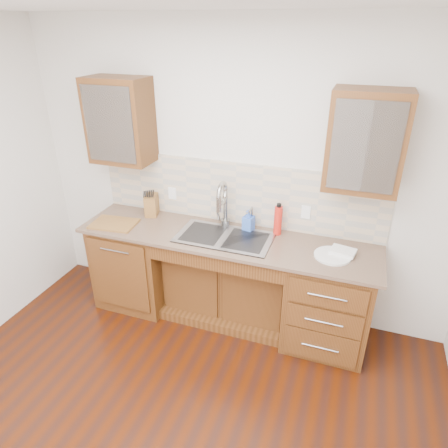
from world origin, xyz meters
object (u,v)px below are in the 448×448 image
(soap_bottle, at_px, (249,220))
(plate, at_px, (332,256))
(water_bottle, at_px, (278,221))
(cutting_board, at_px, (114,224))
(knife_block, at_px, (152,205))

(soap_bottle, height_order, plate, soap_bottle)
(water_bottle, height_order, plate, water_bottle)
(water_bottle, distance_m, plate, 0.58)
(water_bottle, distance_m, cutting_board, 1.53)
(knife_block, distance_m, cutting_board, 0.41)
(soap_bottle, relative_size, knife_block, 1.00)
(water_bottle, xyz_separation_m, knife_block, (-1.26, -0.01, -0.03))
(soap_bottle, height_order, cutting_board, soap_bottle)
(soap_bottle, bearing_deg, cutting_board, -153.54)
(plate, height_order, cutting_board, cutting_board)
(soap_bottle, relative_size, cutting_board, 0.49)
(cutting_board, bearing_deg, plate, 2.66)
(soap_bottle, height_order, water_bottle, water_bottle)
(soap_bottle, xyz_separation_m, plate, (0.78, -0.22, -0.09))
(soap_bottle, distance_m, cutting_board, 1.27)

